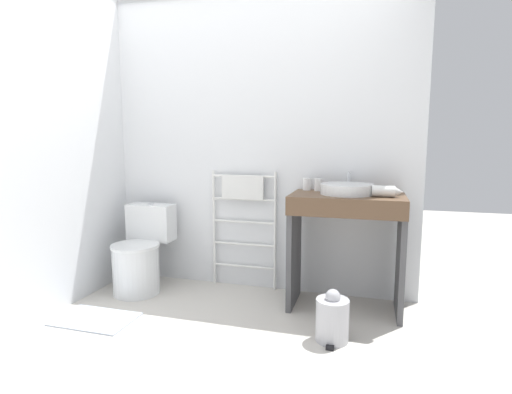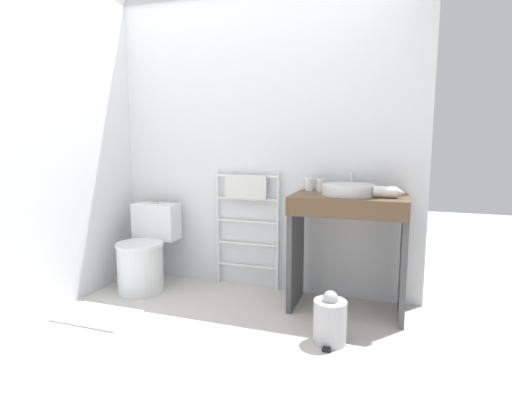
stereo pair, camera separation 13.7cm
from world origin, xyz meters
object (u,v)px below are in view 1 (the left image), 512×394
object	(u,v)px
cup_near_wall	(307,184)
cup_near_edge	(318,185)
hair_dryer	(385,191)
trash_bin	(332,319)
toilet	(141,255)
sink_basin	(347,189)
towel_radiator	(243,205)

from	to	relation	value
cup_near_wall	cup_near_edge	bearing A→B (deg)	-12.52
cup_near_edge	hair_dryer	xyz separation A→B (m)	(0.50, -0.22, -0.01)
hair_dryer	trash_bin	world-z (taller)	hair_dryer
cup_near_wall	hair_dryer	xyz separation A→B (m)	(0.60, -0.24, -0.01)
cup_near_edge	hair_dryer	bearing A→B (deg)	-23.69
toilet	hair_dryer	bearing A→B (deg)	1.22
cup_near_edge	sink_basin	bearing A→B (deg)	-32.57
towel_radiator	cup_near_edge	distance (m)	0.68
cup_near_edge	trash_bin	bearing A→B (deg)	-74.35
hair_dryer	trash_bin	bearing A→B (deg)	-122.09
toilet	trash_bin	world-z (taller)	toilet
sink_basin	trash_bin	size ratio (longest dim) A/B	1.15
sink_basin	trash_bin	xyz separation A→B (m)	(-0.04, -0.56, -0.78)
sink_basin	cup_near_edge	world-z (taller)	cup_near_edge
toilet	sink_basin	size ratio (longest dim) A/B	1.86
towel_radiator	cup_near_wall	world-z (taller)	towel_radiator
cup_near_wall	trash_bin	size ratio (longest dim) A/B	0.28
toilet	cup_near_wall	xyz separation A→B (m)	(1.38, 0.28, 0.62)
sink_basin	trash_bin	world-z (taller)	sink_basin
trash_bin	cup_near_wall	bearing A→B (deg)	111.90
towel_radiator	cup_near_edge	world-z (taller)	towel_radiator
toilet	cup_near_edge	size ratio (longest dim) A/B	7.45
cup_near_edge	trash_bin	distance (m)	1.08
cup_near_wall	hair_dryer	bearing A→B (deg)	-22.02
cup_near_wall	sink_basin	bearing A→B (deg)	-27.40
toilet	sink_basin	distance (m)	1.82
toilet	trash_bin	xyz separation A→B (m)	(1.67, -0.44, -0.16)
toilet	cup_near_edge	bearing A→B (deg)	10.10
sink_basin	cup_near_edge	xyz separation A→B (m)	(-0.23, 0.15, 0.01)
sink_basin	hair_dryer	world-z (taller)	hair_dryer
sink_basin	cup_near_wall	xyz separation A→B (m)	(-0.33, 0.17, 0.01)
toilet	towel_radiator	xyz separation A→B (m)	(0.83, 0.31, 0.42)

